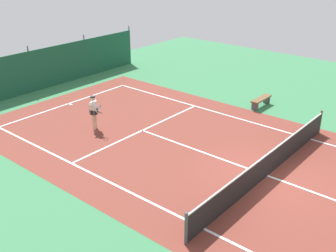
{
  "coord_description": "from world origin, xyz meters",
  "views": [
    {
      "loc": [
        -12.68,
        -5.73,
        7.97
      ],
      "look_at": [
        -0.39,
        4.52,
        0.9
      ],
      "focal_mm": 44.16,
      "sensor_mm": 36.0,
      "label": 1
    }
  ],
  "objects_px": {
    "tennis_player": "(94,110)",
    "courtside_bench": "(261,100)",
    "tennis_ball_midcourt": "(148,125)",
    "tennis_net": "(268,164)",
    "tennis_ball_near_player": "(68,97)"
  },
  "relations": [
    {
      "from": "courtside_bench",
      "to": "tennis_player",
      "type": "bearing_deg",
      "value": 149.15
    },
    {
      "from": "tennis_player",
      "to": "courtside_bench",
      "type": "relative_size",
      "value": 1.03
    },
    {
      "from": "tennis_ball_midcourt",
      "to": "courtside_bench",
      "type": "bearing_deg",
      "value": -27.21
    },
    {
      "from": "tennis_ball_midcourt",
      "to": "tennis_net",
      "type": "bearing_deg",
      "value": -95.23
    },
    {
      "from": "tennis_ball_near_player",
      "to": "tennis_ball_midcourt",
      "type": "height_order",
      "value": "same"
    },
    {
      "from": "tennis_ball_midcourt",
      "to": "tennis_player",
      "type": "bearing_deg",
      "value": 139.79
    },
    {
      "from": "tennis_net",
      "to": "courtside_bench",
      "type": "distance_m",
      "value": 7.29
    },
    {
      "from": "tennis_net",
      "to": "tennis_ball_near_player",
      "type": "xyz_separation_m",
      "value": [
        0.56,
        12.67,
        -0.48
      ]
    },
    {
      "from": "tennis_ball_near_player",
      "to": "courtside_bench",
      "type": "distance_m",
      "value": 10.7
    },
    {
      "from": "tennis_net",
      "to": "tennis_player",
      "type": "distance_m",
      "value": 8.32
    },
    {
      "from": "tennis_net",
      "to": "tennis_ball_near_player",
      "type": "distance_m",
      "value": 12.7
    },
    {
      "from": "tennis_player",
      "to": "courtside_bench",
      "type": "xyz_separation_m",
      "value": [
        7.61,
        -4.55,
        -0.59
      ]
    },
    {
      "from": "tennis_player",
      "to": "tennis_ball_midcourt",
      "type": "bearing_deg",
      "value": 115.71
    },
    {
      "from": "tennis_net",
      "to": "courtside_bench",
      "type": "relative_size",
      "value": 6.33
    },
    {
      "from": "tennis_player",
      "to": "tennis_ball_near_player",
      "type": "height_order",
      "value": "tennis_player"
    }
  ]
}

